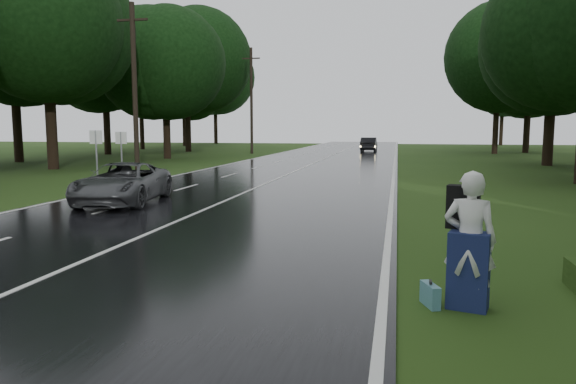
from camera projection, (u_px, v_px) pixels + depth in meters
The scene contains 16 objects.
ground at pixel (28, 287), 8.77m from camera, with size 160.00×160.00×0.00m, color #254113.
road at pixel (283, 177), 28.21m from camera, with size 12.00×140.00×0.04m, color black.
lane_center at pixel (283, 176), 28.20m from camera, with size 0.12×140.00×0.01m, color silver.
grey_car at pixel (123, 183), 18.20m from camera, with size 2.29×4.98×1.38m, color #424446.
far_car at pixel (369, 144), 57.45m from camera, with size 1.61×4.61×1.52m, color black.
hitchhiker at pixel (469, 245), 7.64m from camera, with size 0.84×0.79×2.03m.
suitcase at pixel (430, 295), 7.82m from camera, with size 0.14×0.47×0.34m, color teal.
utility_pole_mid at pixel (138, 174), 30.05m from camera, with size 1.80×0.28×9.46m, color black, non-canonical shape.
utility_pole_far at pixel (252, 154), 53.58m from camera, with size 1.80×0.28×10.51m, color black, non-canonical shape.
road_sign_a at pixel (98, 186), 23.74m from camera, with size 0.60×0.10×2.51m, color white, non-canonical shape.
road_sign_b at pixel (123, 182), 25.87m from camera, with size 0.58×0.10×2.43m, color white, non-canonical shape.
tree_left_d at pixel (54, 169), 33.57m from camera, with size 10.07×10.07×15.73m, color black, non-canonical shape.
tree_left_e at pixel (168, 158), 45.14m from camera, with size 8.46×8.46×13.23m, color black, non-canonical shape.
tree_left_f at pixel (189, 152), 57.93m from camera, with size 10.73×10.73×16.76m, color black, non-canonical shape.
tree_right_e at pixel (547, 166), 36.77m from camera, with size 8.81×8.81×13.76m, color black, non-canonical shape.
tree_right_f at pixel (494, 154), 53.33m from camera, with size 10.38×10.38×16.21m, color black, non-canonical shape.
Camera 1 is at (5.96, -7.46, 2.63)m, focal length 32.95 mm.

